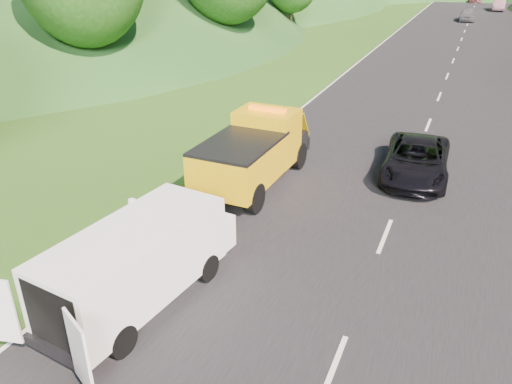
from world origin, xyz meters
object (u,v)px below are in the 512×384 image
at_px(white_van, 140,260).
at_px(suitcase, 106,252).
at_px(child, 119,291).
at_px(woman, 139,246).
at_px(passing_suv, 414,177).
at_px(tow_truck, 254,151).

xyz_separation_m(white_van, suitcase, (-2.00, 1.05, -0.91)).
xyz_separation_m(white_van, child, (-0.83, 0.05, -1.21)).
xyz_separation_m(woman, passing_suv, (6.89, 8.55, 0.00)).
height_order(tow_truck, passing_suv, tow_truck).
bearing_deg(passing_suv, white_van, -119.52).
bearing_deg(suitcase, passing_suv, 53.05).
distance_m(tow_truck, suitcase, 6.89).
xyz_separation_m(white_van, woman, (-1.67, 2.10, -1.21)).
xyz_separation_m(suitcase, passing_suv, (7.22, 9.60, -0.30)).
bearing_deg(woman, white_van, -132.20).
relative_size(woman, child, 1.61).
xyz_separation_m(child, passing_suv, (6.05, 10.60, 0.00)).
bearing_deg(suitcase, woman, 72.76).
distance_m(child, passing_suv, 12.20).
xyz_separation_m(tow_truck, woman, (-1.36, -5.56, -1.31)).
relative_size(child, suitcase, 1.61).
height_order(white_van, woman, white_van).
height_order(woman, suitcase, woman).
relative_size(white_van, child, 6.42).
relative_size(woman, suitcase, 2.59).
bearing_deg(white_van, suitcase, 159.02).
relative_size(tow_truck, woman, 3.98).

